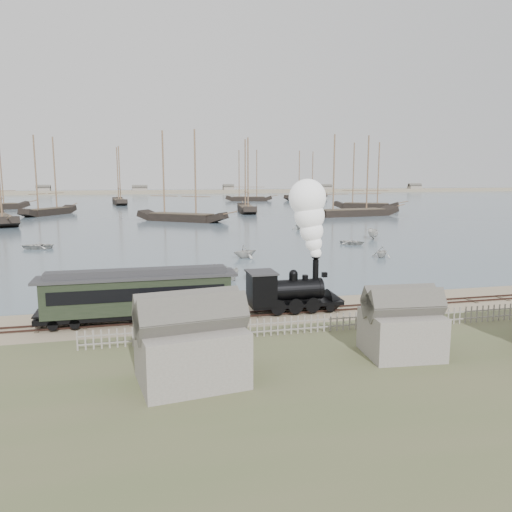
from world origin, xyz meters
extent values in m
plane|color=gray|center=(0.00, 0.00, 0.00)|extent=(600.00, 600.00, 0.00)
cube|color=#475A66|center=(0.00, 170.00, 0.03)|extent=(600.00, 336.00, 0.06)
cube|color=#3A251F|center=(0.00, -2.50, 0.10)|extent=(120.00, 0.08, 0.12)
cube|color=#3A251F|center=(0.00, -1.50, 0.10)|extent=(120.00, 0.08, 0.12)
cube|color=#3A2F25|center=(0.00, -2.00, 0.03)|extent=(120.00, 1.80, 0.06)
cube|color=tan|center=(0.00, 250.00, 0.00)|extent=(500.00, 20.00, 1.80)
cube|color=black|center=(-1.03, -2.00, 0.72)|extent=(6.93, 2.04, 0.25)
cylinder|color=black|center=(-1.43, -2.00, 1.74)|extent=(4.28, 1.53, 1.53)
cube|color=black|center=(-3.68, -2.00, 1.94)|extent=(1.83, 2.24, 2.34)
cube|color=#323235|center=(-3.68, -2.00, 3.17)|extent=(2.04, 2.45, 0.12)
cylinder|color=black|center=(0.50, -2.00, 3.12)|extent=(0.45, 0.45, 1.63)
sphere|color=black|center=(-1.23, -2.00, 2.93)|extent=(0.65, 0.65, 0.65)
cone|color=black|center=(2.24, -2.00, 0.62)|extent=(1.43, 2.04, 2.04)
cube|color=black|center=(1.22, -2.00, 2.76)|extent=(0.36, 0.36, 0.36)
cube|color=black|center=(-12.43, -2.00, 0.69)|extent=(13.52, 2.22, 0.34)
cube|color=black|center=(-12.43, -2.00, 2.04)|extent=(12.56, 2.41, 2.41)
cube|color=black|center=(-12.43, -3.23, 2.29)|extent=(11.59, 0.06, 0.87)
cube|color=black|center=(-12.43, -0.77, 2.29)|extent=(11.59, 0.06, 0.87)
cube|color=#323235|center=(-12.43, -2.00, 3.30)|extent=(13.52, 2.61, 0.17)
cube|color=#323235|center=(-12.43, -2.00, 3.59)|extent=(12.07, 1.16, 0.43)
imported|color=beige|center=(-16.59, 0.41, 0.40)|extent=(4.46, 4.76, 0.80)
imported|color=beige|center=(0.47, 22.82, 0.89)|extent=(3.58, 3.84, 1.65)
imported|color=beige|center=(-4.16, 10.73, 0.74)|extent=(3.68, 2.99, 1.36)
imported|color=beige|center=(18.39, 30.82, 0.43)|extent=(4.26, 4.41, 0.74)
imported|color=beige|center=(17.11, 19.30, 0.77)|extent=(3.56, 3.56, 1.42)
imported|color=beige|center=(24.38, 36.32, 0.84)|extent=(4.29, 2.83, 1.55)
imported|color=beige|center=(-25.93, 37.06, 0.49)|extent=(3.24, 4.35, 0.86)
imported|color=beige|center=(17.21, 51.74, 0.96)|extent=(3.74, 3.32, 1.81)
camera|label=1|loc=(-12.37, -36.52, 10.15)|focal=35.00mm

